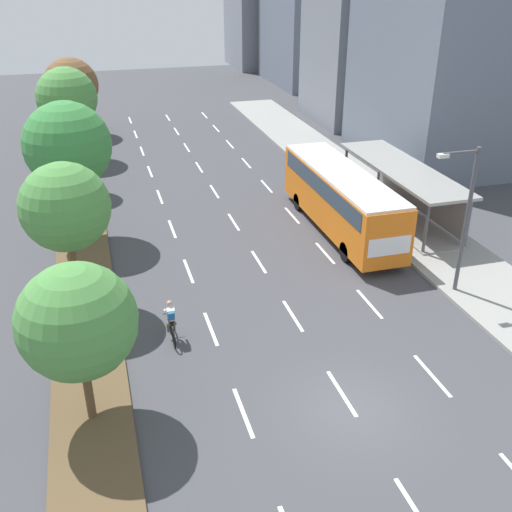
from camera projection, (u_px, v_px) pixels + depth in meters
ground_plane at (352, 409)px, 19.53m from camera, size 140.00×140.00×0.00m
median_strip at (81, 211)px, 34.63m from camera, size 2.60×52.00×0.12m
sidewalk_right at (355, 183)px, 38.93m from camera, size 4.50×52.00×0.15m
lane_divider_left at (166, 212)px, 34.74m from camera, size 0.14×48.44×0.01m
lane_divider_center at (223, 206)px, 35.59m from camera, size 0.14×48.44×0.01m
lane_divider_right at (279, 200)px, 36.45m from camera, size 0.14×48.44×0.01m
bus_shelter at (405, 186)px, 33.28m from camera, size 2.90×10.64×2.86m
bus at (341, 195)px, 31.43m from camera, size 2.54×11.29×3.37m
cyclist at (171, 323)px, 22.73m from camera, size 0.46×1.82×1.71m
median_tree_nearest at (77, 322)px, 17.45m from camera, size 3.61×3.61×5.42m
median_tree_second at (65, 207)px, 23.14m from camera, size 3.57×3.57×6.29m
median_tree_third at (67, 146)px, 29.11m from camera, size 4.34×4.34×7.15m
median_tree_fourth at (69, 137)px, 35.87m from camera, size 3.01×3.01×5.06m
median_tree_fifth at (67, 98)px, 41.61m from camera, size 4.25×4.25×6.57m
median_tree_farthest at (71, 85)px, 48.01m from camera, size 4.39×4.39×6.20m
streetlight at (464, 212)px, 24.60m from camera, size 1.91×0.24×6.50m
building_mid_right at (363, 0)px, 50.24m from camera, size 7.91×9.04×20.36m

